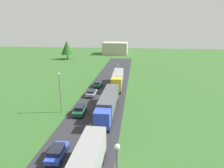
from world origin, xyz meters
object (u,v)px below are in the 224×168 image
(car_fifth, at_px, (98,84))
(lamppost_second, at_px, (60,91))
(car_third, at_px, (80,110))
(truck_second, at_px, (108,103))
(car_second, at_px, (57,152))
(truck_third, at_px, (118,78))
(car_fourth, at_px, (92,93))
(tree_birch, at_px, (67,48))
(distant_building, at_px, (115,48))

(car_fifth, bearing_deg, lamppost_second, -102.37)
(car_third, xyz_separation_m, car_fifth, (0.03, 17.24, -0.07))
(truck_second, relative_size, car_second, 3.32)
(truck_third, relative_size, car_fourth, 3.15)
(car_fourth, distance_m, tree_birch, 54.51)
(car_third, bearing_deg, distant_building, 91.21)
(truck_second, bearing_deg, car_third, -168.37)
(car_third, relative_size, car_fifth, 1.02)
(distant_building, bearing_deg, truck_third, -83.57)
(car_fourth, bearing_deg, car_third, -90.11)
(truck_third, xyz_separation_m, car_fifth, (-5.22, -1.06, -1.35))
(car_fifth, distance_m, tree_birch, 48.04)
(car_second, xyz_separation_m, car_third, (-0.64, 12.62, 0.05))
(car_second, relative_size, lamppost_second, 0.58)
(car_second, height_order, tree_birch, tree_birch)
(truck_second, bearing_deg, distant_building, 94.91)
(car_fifth, bearing_deg, car_third, -90.10)
(truck_third, distance_m, tree_birch, 49.69)
(car_third, distance_m, car_fifth, 17.24)
(distant_building, bearing_deg, car_third, -88.79)
(car_fifth, xyz_separation_m, lamppost_second, (-3.67, -16.72, 3.43))
(car_third, relative_size, lamppost_second, 0.56)
(truck_third, bearing_deg, tree_birch, 123.76)
(car_second, xyz_separation_m, tree_birch, (-22.94, 72.13, 4.61))
(car_second, relative_size, distant_building, 0.33)
(car_second, relative_size, car_fourth, 1.04)
(car_second, distance_m, car_fifth, 29.86)
(car_fourth, xyz_separation_m, distant_building, (-1.70, 69.76, 2.36))
(truck_second, distance_m, tree_birch, 64.65)
(truck_second, relative_size, car_third, 3.47)
(distant_building, bearing_deg, car_second, -88.56)
(truck_second, xyz_separation_m, tree_birch, (-27.39, 58.47, 3.32))
(truck_third, height_order, car_fifth, truck_third)
(car_fifth, distance_m, lamppost_second, 17.46)
(lamppost_second, xyz_separation_m, distant_building, (1.96, 79.24, -1.06))
(lamppost_second, bearing_deg, truck_third, 63.45)
(car_third, height_order, car_fifth, car_third)
(truck_third, height_order, lamppost_second, lamppost_second)
(car_third, bearing_deg, lamppost_second, 171.94)
(truck_third, distance_m, distant_building, 61.86)
(car_third, height_order, tree_birch, tree_birch)
(truck_third, bearing_deg, car_second, -98.48)
(truck_second, bearing_deg, tree_birch, 115.10)
(truck_third, height_order, car_second, truck_third)
(truck_second, bearing_deg, car_fifth, 107.34)
(car_third, relative_size, car_fourth, 1.00)
(car_fourth, height_order, tree_birch, tree_birch)
(car_third, distance_m, lamppost_second, 4.98)
(distant_building, bearing_deg, tree_birch, -135.53)
(car_fifth, xyz_separation_m, tree_birch, (-22.33, 42.27, 4.63))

